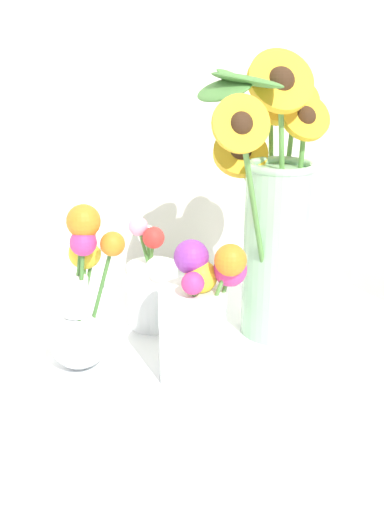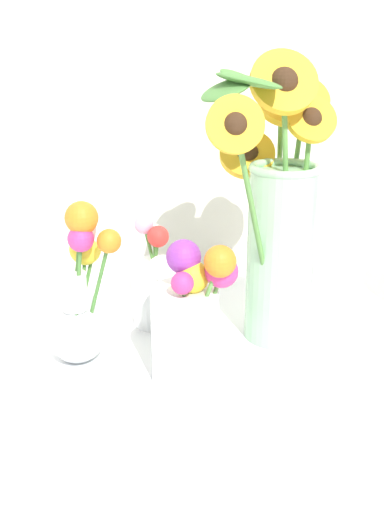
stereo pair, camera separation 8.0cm
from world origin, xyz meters
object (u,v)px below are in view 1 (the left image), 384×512
at_px(serving_tray, 192,349).
at_px(vase_small_center, 198,319).
at_px(vase_small_back, 153,286).
at_px(mason_jar_sunflowers, 273,215).
at_px(vase_bulb_right, 82,302).

height_order(serving_tray, vase_small_center, vase_small_center).
bearing_deg(vase_small_back, vase_small_center, -84.31).
relative_size(mason_jar_sunflowers, vase_small_center, 2.12).
bearing_deg(vase_bulb_right, mason_jar_sunflowers, 2.97).
height_order(mason_jar_sunflowers, vase_small_center, mason_jar_sunflowers).
relative_size(serving_tray, mason_jar_sunflowers, 1.35).
relative_size(serving_tray, vase_small_center, 2.85).
xyz_separation_m(serving_tray, mason_jar_sunflowers, (0.12, 0.01, 0.19)).
height_order(mason_jar_sunflowers, vase_bulb_right, mason_jar_sunflowers).
height_order(vase_bulb_right, vase_small_back, vase_bulb_right).
bearing_deg(serving_tray, mason_jar_sunflowers, 3.21).
xyz_separation_m(vase_bulb_right, vase_small_back, (0.11, 0.08, -0.03)).
relative_size(serving_tray, vase_small_back, 3.21).
xyz_separation_m(mason_jar_sunflowers, vase_small_center, (-0.14, -0.10, -0.09)).
distance_m(serving_tray, vase_small_center, 0.13).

